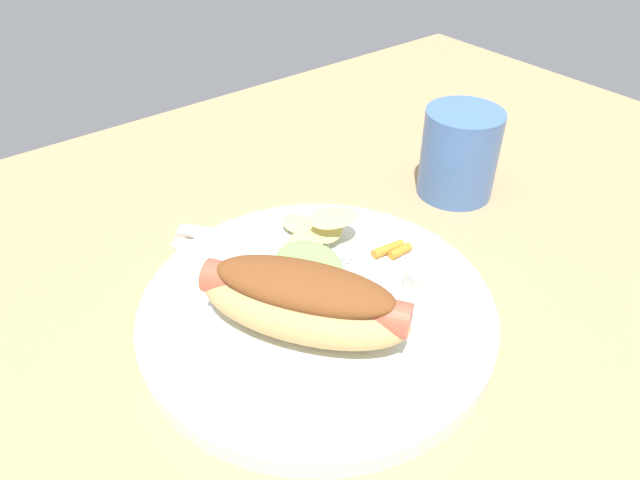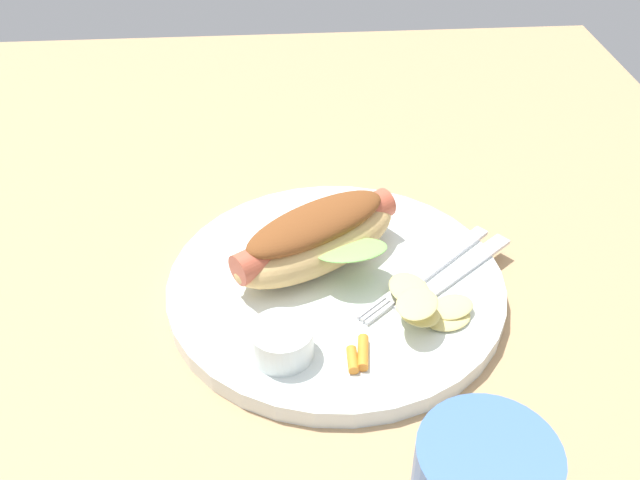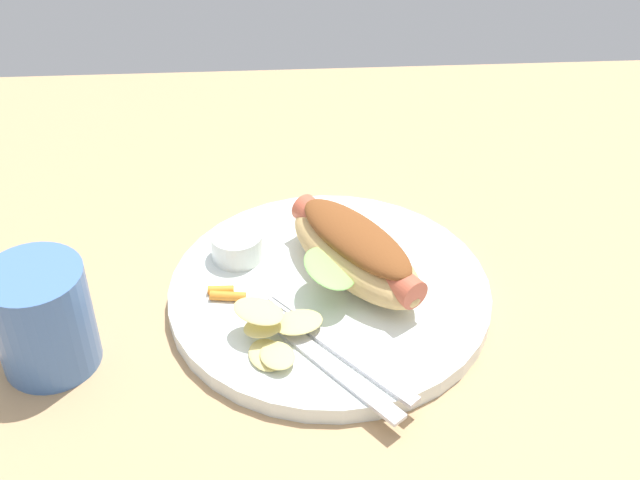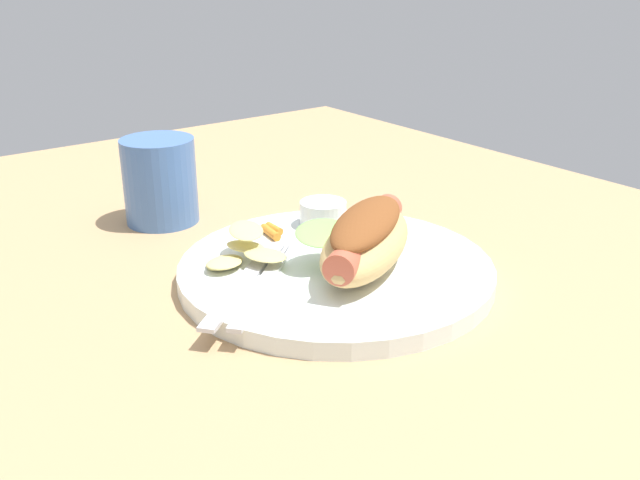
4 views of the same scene
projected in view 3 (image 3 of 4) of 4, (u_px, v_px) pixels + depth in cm
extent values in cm
cube|color=tan|center=(308.00, 298.00, 75.74)|extent=(120.00, 90.00, 1.80)
cylinder|color=white|center=(329.00, 293.00, 73.63)|extent=(28.45, 28.45, 1.60)
ellipsoid|color=tan|center=(355.00, 255.00, 73.11)|extent=(14.30, 17.03, 4.50)
cylinder|color=#C1563D|center=(355.00, 248.00, 72.63)|extent=(10.88, 14.65, 2.66)
ellipsoid|color=brown|center=(356.00, 237.00, 71.90)|extent=(11.61, 14.12, 2.33)
ellipsoid|color=#7FC65B|center=(330.00, 268.00, 70.23)|extent=(5.48, 6.73, 1.61)
cylinder|color=white|center=(237.00, 245.00, 75.76)|extent=(4.75, 4.75, 2.54)
cube|color=silver|center=(351.00, 358.00, 65.98)|extent=(9.73, 10.83, 0.40)
cube|color=silver|center=(285.00, 305.00, 70.89)|extent=(2.34, 2.60, 0.40)
cube|color=silver|center=(281.00, 308.00, 70.64)|extent=(2.34, 2.60, 0.40)
cube|color=silver|center=(277.00, 310.00, 70.39)|extent=(2.34, 2.60, 0.40)
cube|color=silver|center=(336.00, 369.00, 64.99)|extent=(9.92, 11.79, 0.36)
ellipsoid|color=#D9C978|center=(267.00, 355.00, 66.14)|extent=(3.90, 4.50, 0.50)
ellipsoid|color=#D9C978|center=(277.00, 356.00, 65.57)|extent=(3.68, 4.22, 0.78)
ellipsoid|color=#D9C978|center=(264.00, 326.00, 67.48)|extent=(4.59, 4.39, 0.95)
ellipsoid|color=#D9C978|center=(298.00, 322.00, 67.80)|extent=(4.87, 4.19, 0.64)
ellipsoid|color=#D9C978|center=(259.00, 311.00, 66.88)|extent=(5.26, 4.70, 0.98)
cylinder|color=orange|center=(228.00, 296.00, 71.51)|extent=(3.19, 1.24, 0.83)
cylinder|color=orange|center=(221.00, 290.00, 72.18)|extent=(2.26, 0.84, 0.79)
cylinder|color=#4770B2|center=(43.00, 318.00, 65.48)|extent=(7.89, 7.89, 9.28)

